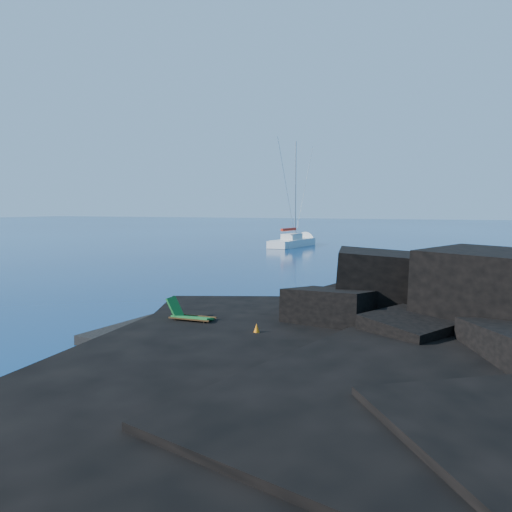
{
  "coord_description": "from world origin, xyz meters",
  "views": [
    {
      "loc": [
        12.74,
        -15.37,
        4.87
      ],
      "look_at": [
        1.1,
        11.64,
        2.0
      ],
      "focal_mm": 35.0,
      "sensor_mm": 36.0,
      "label": 1
    }
  ],
  "objects_px": {
    "deck_chair": "(193,312)",
    "marker_cone": "(257,332)",
    "sunbather": "(225,338)",
    "sailboat": "(293,246)"
  },
  "relations": [
    {
      "from": "deck_chair",
      "to": "marker_cone",
      "type": "relative_size",
      "value": 2.98
    },
    {
      "from": "deck_chair",
      "to": "sunbather",
      "type": "height_order",
      "value": "deck_chair"
    },
    {
      "from": "marker_cone",
      "to": "deck_chair",
      "type": "bearing_deg",
      "value": 165.58
    },
    {
      "from": "sailboat",
      "to": "marker_cone",
      "type": "bearing_deg",
      "value": -66.72
    },
    {
      "from": "sailboat",
      "to": "deck_chair",
      "type": "relative_size",
      "value": 7.53
    },
    {
      "from": "sunbather",
      "to": "marker_cone",
      "type": "xyz_separation_m",
      "value": [
        0.88,
        0.65,
        0.13
      ]
    },
    {
      "from": "marker_cone",
      "to": "sunbather",
      "type": "bearing_deg",
      "value": -143.37
    },
    {
      "from": "sailboat",
      "to": "sunbather",
      "type": "bearing_deg",
      "value": -68.0
    },
    {
      "from": "deck_chair",
      "to": "marker_cone",
      "type": "distance_m",
      "value": 3.07
    },
    {
      "from": "deck_chair",
      "to": "marker_cone",
      "type": "xyz_separation_m",
      "value": [
        2.96,
        -0.76,
        -0.31
      ]
    }
  ]
}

